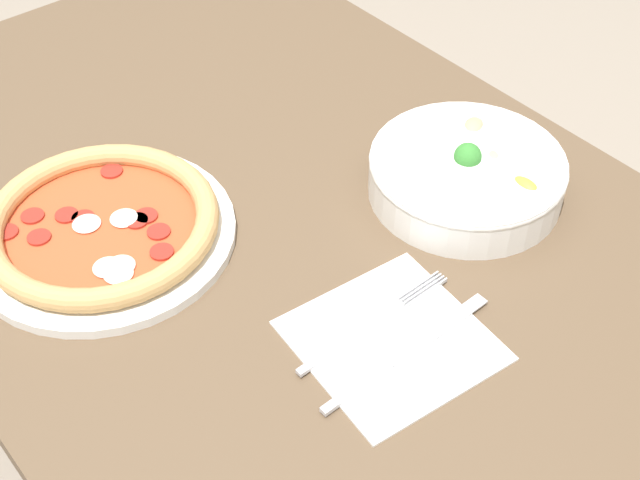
{
  "coord_description": "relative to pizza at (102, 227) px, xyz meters",
  "views": [
    {
      "loc": [
        0.6,
        -0.45,
        1.42
      ],
      "look_at": [
        0.07,
        -0.01,
        0.75
      ],
      "focal_mm": 50.0,
      "sensor_mm": 36.0,
      "label": 1
    }
  ],
  "objects": [
    {
      "name": "fork",
      "position": [
        0.29,
        0.14,
        -0.01
      ],
      "size": [
        0.02,
        0.2,
        0.0
      ],
      "rotation": [
        0.0,
        0.0,
        1.59
      ],
      "color": "silver",
      "rests_on": "napkin"
    },
    {
      "name": "knife",
      "position": [
        0.34,
        0.14,
        -0.01
      ],
      "size": [
        0.02,
        0.22,
        0.01
      ],
      "rotation": [
        0.0,
        0.0,
        1.59
      ],
      "color": "silver",
      "rests_on": "napkin"
    },
    {
      "name": "bowl",
      "position": [
        0.2,
        0.37,
        0.01
      ],
      "size": [
        0.23,
        0.23,
        0.07
      ],
      "color": "white",
      "rests_on": "dining_table"
    },
    {
      "name": "napkin",
      "position": [
        0.31,
        0.15,
        -0.02
      ],
      "size": [
        0.19,
        0.19,
        0.0
      ],
      "color": "white",
      "rests_on": "dining_table"
    },
    {
      "name": "pizza",
      "position": [
        0.0,
        0.0,
        0.0
      ],
      "size": [
        0.29,
        0.29,
        0.04
      ],
      "color": "white",
      "rests_on": "dining_table"
    },
    {
      "name": "dining_table",
      "position": [
        0.11,
        0.18,
        -0.13
      ],
      "size": [
        1.24,
        0.76,
        0.73
      ],
      "color": "brown",
      "rests_on": "ground_plane"
    }
  ]
}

